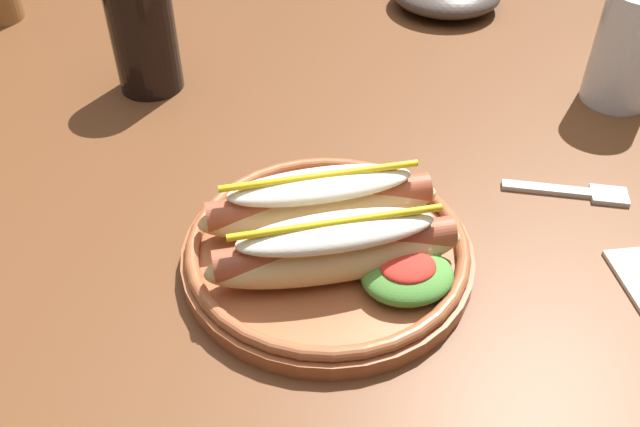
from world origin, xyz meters
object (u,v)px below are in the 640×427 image
at_px(fork, 576,192).
at_px(soda_cup, 144,37).
at_px(hot_dog_plate, 331,241).
at_px(water_cup, 630,48).

height_order(fork, soda_cup, soda_cup).
xyz_separation_m(hot_dog_plate, fork, (0.26, 0.04, -0.02)).
height_order(hot_dog_plate, water_cup, water_cup).
bearing_deg(water_cup, fork, -130.75).
bearing_deg(fork, water_cup, 71.48).
bearing_deg(soda_cup, fork, -37.00).
relative_size(hot_dog_plate, soda_cup, 1.95).
bearing_deg(fork, hot_dog_plate, -148.84).
height_order(fork, water_cup, water_cup).
distance_m(hot_dog_plate, soda_cup, 0.37).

